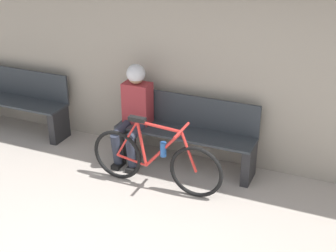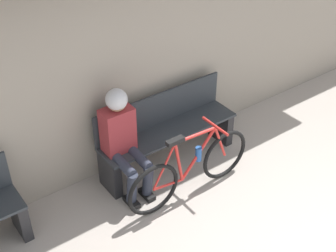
# 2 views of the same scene
# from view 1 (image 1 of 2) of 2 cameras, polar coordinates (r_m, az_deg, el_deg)

# --- Properties ---
(storefront_wall) EXTENTS (12.00, 0.56, 3.20)m
(storefront_wall) POSITION_cam_1_polar(r_m,az_deg,el_deg) (5.52, 5.22, 11.71)
(storefront_wall) COLOR #9E9384
(storefront_wall) RESTS_ON ground_plane
(park_bench_near) EXTENTS (1.72, 0.42, 0.88)m
(park_bench_near) POSITION_cam_1_polar(r_m,az_deg,el_deg) (5.71, 2.24, -1.02)
(park_bench_near) COLOR #2D3338
(park_bench_near) RESTS_ON ground_plane
(bicycle) EXTENTS (1.60, 0.40, 0.84)m
(bicycle) POSITION_cam_1_polar(r_m,az_deg,el_deg) (5.28, -1.54, -4.20)
(bicycle) COLOR black
(bicycle) RESTS_ON ground_plane
(person_seated) EXTENTS (0.34, 0.59, 1.24)m
(person_seated) POSITION_cam_1_polar(r_m,az_deg,el_deg) (5.74, -4.15, 2.37)
(person_seated) COLOR #2D3342
(person_seated) RESTS_ON ground_plane
(park_bench_far) EXTENTS (1.64, 0.42, 0.88)m
(park_bench_far) POSITION_cam_1_polar(r_m,az_deg,el_deg) (7.01, -18.15, 2.76)
(park_bench_far) COLOR #2D3338
(park_bench_far) RESTS_ON ground_plane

